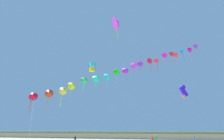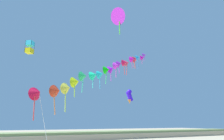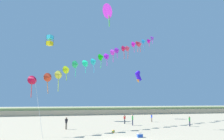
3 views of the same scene
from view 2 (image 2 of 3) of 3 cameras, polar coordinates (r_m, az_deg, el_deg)
name	(u,v)px [view 2 (image 2 of 3)]	position (r m, az deg, el deg)	size (l,w,h in m)	color
dune_ridge	(59,136)	(52.96, -14.86, -17.82)	(120.00, 8.72, 1.98)	tan
kite_banner_string	(116,66)	(30.11, 1.15, 1.03)	(24.86, 19.56, 19.29)	red
large_kite_low_lead	(30,47)	(37.46, -22.46, 6.03)	(1.55, 1.55, 2.21)	yellow
large_kite_mid_trail	(119,16)	(28.13, 2.14, 15.05)	(2.40, 2.79, 3.84)	#E230E7
large_kite_high_solo	(129,96)	(41.60, 5.01, -7.34)	(1.76, 1.14, 2.86)	#3713EF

